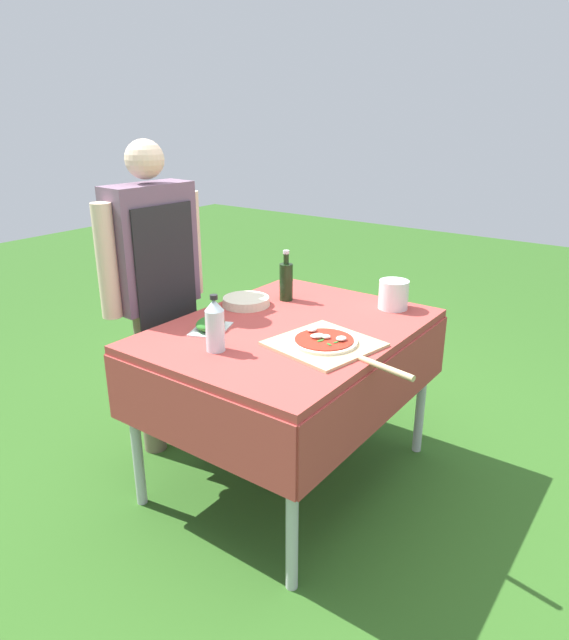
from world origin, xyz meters
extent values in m
plane|color=#2D5B1E|center=(0.00, 0.00, 0.00)|extent=(12.00, 12.00, 0.00)
cube|color=#A83D38|center=(0.00, 0.00, 0.74)|extent=(1.22, 0.93, 0.04)
cube|color=#A83D38|center=(0.00, -0.47, 0.58)|extent=(1.22, 0.01, 0.28)
cube|color=#A83D38|center=(0.00, 0.47, 0.58)|extent=(1.22, 0.01, 0.28)
cube|color=#A83D38|center=(-0.61, 0.00, 0.58)|extent=(0.01, 0.93, 0.28)
cube|color=#A83D38|center=(0.61, 0.00, 0.58)|extent=(0.01, 0.93, 0.28)
cylinder|color=#B7B7BC|center=(-0.55, -0.41, 0.36)|extent=(0.04, 0.04, 0.72)
cylinder|color=#B7B7BC|center=(0.55, -0.41, 0.36)|extent=(0.04, 0.04, 0.72)
cylinder|color=#B7B7BC|center=(-0.55, 0.41, 0.36)|extent=(0.04, 0.04, 0.72)
cylinder|color=#B7B7BC|center=(0.55, 0.41, 0.36)|extent=(0.04, 0.04, 0.72)
cylinder|color=#70604C|center=(-0.07, 0.68, 0.38)|extent=(0.11, 0.11, 0.76)
cylinder|color=#70604C|center=(-0.22, 0.69, 0.38)|extent=(0.11, 0.11, 0.76)
cube|color=#6B5166|center=(-0.14, 0.68, 1.04)|extent=(0.42, 0.20, 0.57)
cube|color=#232326|center=(-0.15, 0.59, 0.83)|extent=(0.33, 0.03, 0.82)
cylinder|color=beige|center=(0.10, 0.66, 1.02)|extent=(0.09, 0.09, 0.51)
cylinder|color=beige|center=(-0.38, 0.70, 1.02)|extent=(0.09, 0.09, 0.51)
sphere|color=beige|center=(-0.14, 0.68, 1.43)|extent=(0.17, 0.17, 0.17)
cube|color=#D1B27F|center=(-0.09, -0.23, 0.76)|extent=(0.43, 0.43, 0.01)
cylinder|color=#D1B27F|center=(-0.15, -0.53, 0.76)|extent=(0.07, 0.24, 0.02)
cylinder|color=beige|center=(-0.09, -0.23, 0.77)|extent=(0.26, 0.26, 0.01)
cylinder|color=#B22819|center=(-0.09, -0.23, 0.78)|extent=(0.23, 0.23, 0.00)
ellipsoid|color=white|center=(-0.07, -0.30, 0.79)|extent=(0.05, 0.05, 0.02)
ellipsoid|color=white|center=(-0.10, -0.21, 0.79)|extent=(0.06, 0.06, 0.02)
ellipsoid|color=white|center=(-0.10, -0.20, 0.79)|extent=(0.06, 0.06, 0.01)
ellipsoid|color=white|center=(-0.06, -0.15, 0.79)|extent=(0.05, 0.04, 0.02)
ellipsoid|color=white|center=(-0.09, -0.24, 0.79)|extent=(0.05, 0.05, 0.02)
ellipsoid|color=#286B23|center=(-0.10, -0.29, 0.79)|extent=(0.03, 0.02, 0.00)
ellipsoid|color=#286B23|center=(-0.14, -0.28, 0.79)|extent=(0.02, 0.03, 0.00)
ellipsoid|color=#286B23|center=(-0.12, -0.24, 0.79)|extent=(0.04, 0.02, 0.00)
cylinder|color=black|center=(0.29, 0.23, 0.85)|extent=(0.07, 0.07, 0.18)
cylinder|color=black|center=(0.29, 0.23, 0.96)|extent=(0.03, 0.03, 0.05)
cylinder|color=silver|center=(0.29, 0.23, 1.00)|extent=(0.03, 0.03, 0.02)
cylinder|color=silver|center=(-0.38, 0.08, 0.84)|extent=(0.07, 0.07, 0.16)
cone|color=silver|center=(-0.38, 0.08, 0.94)|extent=(0.07, 0.07, 0.04)
cylinder|color=#232326|center=(-0.38, 0.08, 0.97)|extent=(0.03, 0.03, 0.02)
cube|color=silver|center=(-0.23, 0.25, 0.76)|extent=(0.23, 0.20, 0.01)
ellipsoid|color=#286B23|center=(-0.23, 0.25, 0.78)|extent=(0.19, 0.17, 0.05)
cylinder|color=silver|center=(0.48, -0.25, 0.82)|extent=(0.14, 0.14, 0.14)
cylinder|color=beige|center=(0.11, 0.33, 0.76)|extent=(0.23, 0.23, 0.00)
cylinder|color=beige|center=(0.11, 0.33, 0.76)|extent=(0.23, 0.23, 0.00)
cylinder|color=beige|center=(0.11, 0.33, 0.77)|extent=(0.22, 0.22, 0.00)
cylinder|color=beige|center=(0.11, 0.33, 0.77)|extent=(0.22, 0.22, 0.00)
cylinder|color=beige|center=(0.11, 0.33, 0.78)|extent=(0.22, 0.22, 0.00)
cylinder|color=beige|center=(0.11, 0.33, 0.78)|extent=(0.22, 0.22, 0.00)
cylinder|color=beige|center=(0.11, 0.33, 0.79)|extent=(0.22, 0.22, 0.00)
cylinder|color=beige|center=(0.11, 0.33, 0.79)|extent=(0.22, 0.22, 0.00)
camera|label=1|loc=(-1.87, -1.33, 1.63)|focal=32.00mm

